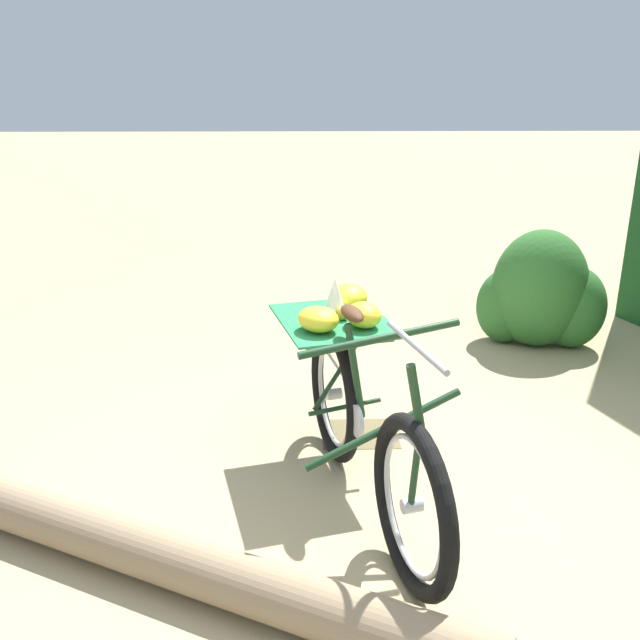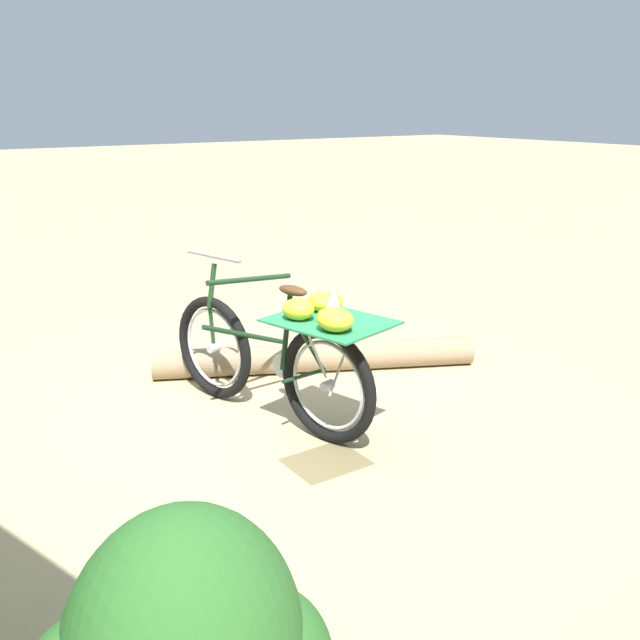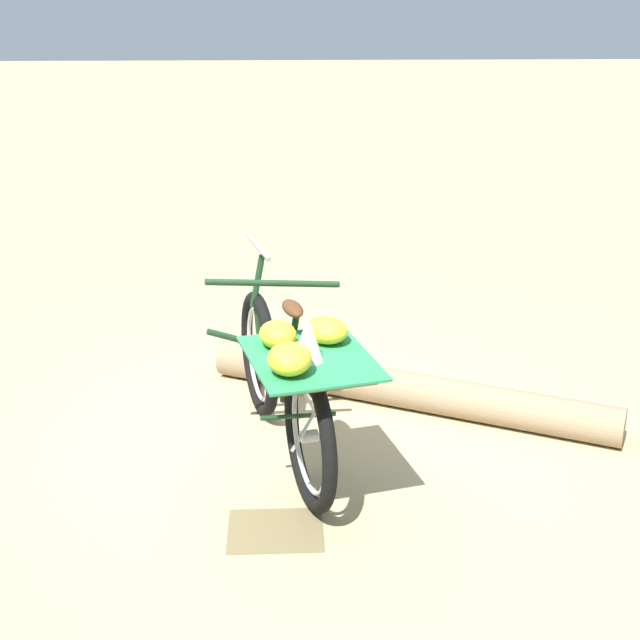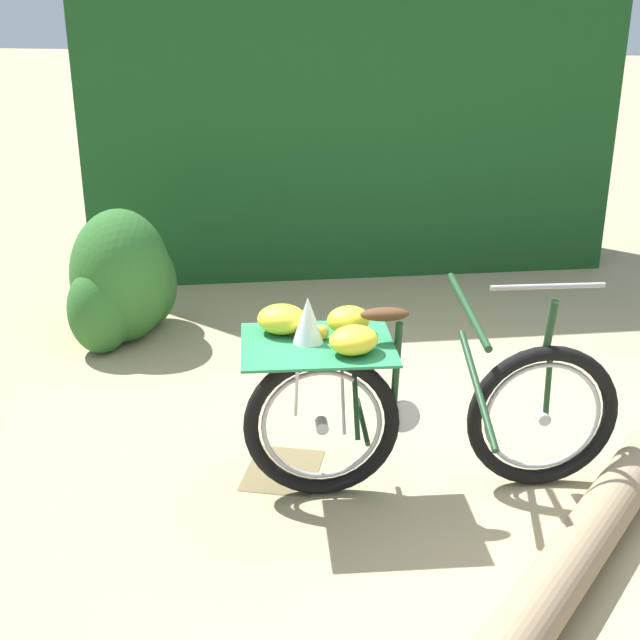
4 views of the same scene
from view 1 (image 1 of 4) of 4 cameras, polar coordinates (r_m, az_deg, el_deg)
The scene contains 5 objects.
ground_plane at distance 3.38m, azimuth 8.83°, elevation -15.59°, with size 60.00×60.00×0.00m, color tan.
bicycle at distance 3.21m, azimuth 3.39°, elevation -7.19°, with size 0.87×1.80×1.03m.
fallen_log at distance 2.89m, azimuth -10.82°, elevation -19.85°, with size 0.22×0.22×2.48m, color #937A5B.
shrub_cluster at distance 5.44m, azimuth 18.27°, elevation 2.02°, with size 0.96×0.66×0.91m.
leaf_litter_patch at distance 3.98m, azimuth 3.40°, elevation -9.59°, with size 0.44×0.36×0.01m, color olive.
Camera 1 is at (0.58, 2.73, 1.91)m, focal length 37.65 mm.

